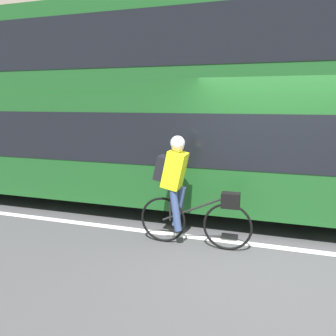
{
  "coord_description": "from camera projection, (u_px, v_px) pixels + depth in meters",
  "views": [
    {
      "loc": [
        -0.14,
        -4.54,
        2.14
      ],
      "look_at": [
        -1.8,
        0.78,
        1.0
      ],
      "focal_mm": 35.0,
      "sensor_mm": 36.0,
      "label": 1
    }
  ],
  "objects": [
    {
      "name": "building_facade",
      "position": [
        279.0,
        70.0,
        9.64
      ],
      "size": [
        60.0,
        0.3,
        6.12
      ],
      "color": "gray",
      "rests_on": "ground_plane"
    },
    {
      "name": "sidewalk_curb",
      "position": [
        272.0,
        179.0,
        9.0
      ],
      "size": [
        60.0,
        2.34,
        0.11
      ],
      "color": "#A8A399",
      "rests_on": "ground_plane"
    },
    {
      "name": "cyclist_on_bike",
      "position": [
        183.0,
        188.0,
        4.83
      ],
      "size": [
        1.7,
        0.32,
        1.66
      ],
      "color": "black",
      "rests_on": "ground_plane"
    },
    {
      "name": "road_center_line",
      "position": [
        273.0,
        247.0,
        4.9
      ],
      "size": [
        50.0,
        0.14,
        0.01
      ],
      "primitive_type": "cube",
      "color": "silver",
      "rests_on": "ground_plane"
    },
    {
      "name": "ground_plane",
      "position": [
        273.0,
        255.0,
        4.64
      ],
      "size": [
        80.0,
        80.0,
        0.0
      ],
      "primitive_type": "plane",
      "color": "#424244"
    },
    {
      "name": "bus",
      "position": [
        125.0,
        102.0,
        6.74
      ],
      "size": [
        11.09,
        2.52,
        3.83
      ],
      "color": "black",
      "rests_on": "ground_plane"
    },
    {
      "name": "trash_bin",
      "position": [
        58.0,
        149.0,
        10.75
      ],
      "size": [
        0.56,
        0.56,
        0.97
      ],
      "color": "#515156",
      "rests_on": "sidewalk_curb"
    }
  ]
}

